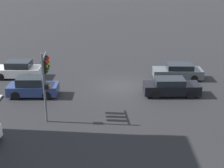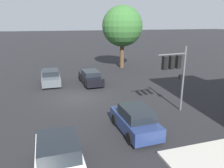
{
  "view_description": "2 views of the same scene",
  "coord_description": "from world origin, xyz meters",
  "views": [
    {
      "loc": [
        0.46,
        25.47,
        9.54
      ],
      "look_at": [
        0.73,
        4.49,
        1.82
      ],
      "focal_mm": 50.0,
      "sensor_mm": 36.0,
      "label": 1
    },
    {
      "loc": [
        17.86,
        -2.45,
        6.3
      ],
      "look_at": [
        2.55,
        2.33,
        1.71
      ],
      "focal_mm": 35.0,
      "sensor_mm": 36.0,
      "label": 2
    }
  ],
  "objects": [
    {
      "name": "crossing_car_0",
      "position": [
        -3.98,
        2.03,
        0.69
      ],
      "size": [
        4.5,
        1.94,
        1.42
      ],
      "rotation": [
        0.0,
        0.0,
        3.17
      ],
      "color": "black",
      "rests_on": "ground_plane"
    },
    {
      "name": "ground_plane",
      "position": [
        0.0,
        0.0,
        0.0
      ],
      "size": [
        300.0,
        300.0,
        0.0
      ],
      "primitive_type": "plane",
      "color": "black"
    },
    {
      "name": "crossing_car_2",
      "position": [
        -5.27,
        -1.98,
        0.69
      ],
      "size": [
        4.48,
        1.96,
        1.43
      ],
      "rotation": [
        0.0,
        0.0,
        -0.01
      ],
      "color": "#4C5156",
      "rests_on": "ground_plane"
    },
    {
      "name": "street_tree",
      "position": [
        -10.93,
        8.02,
        5.7
      ],
      "size": [
        5.49,
        5.49,
        8.47
      ],
      "color": "#4C3823",
      "rests_on": "ground_plane"
    },
    {
      "name": "crossing_car_1",
      "position": [
        7.1,
        2.34,
        0.74
      ],
      "size": [
        3.97,
        1.94,
        1.59
      ],
      "rotation": [
        0.0,
        0.0,
        3.16
      ],
      "color": "navy",
      "rests_on": "ground_plane"
    },
    {
      "name": "traffic_signal",
      "position": [
        5.1,
        6.03,
        3.33
      ],
      "size": [
        0.75,
        2.41,
        4.7
      ],
      "rotation": [
        0.0,
        0.0,
        3.25
      ],
      "color": "#515456",
      "rests_on": "ground_plane"
    },
    {
      "name": "crossing_car_3",
      "position": [
        9.62,
        -2.21,
        0.75
      ],
      "size": [
        4.27,
        2.02,
        1.59
      ],
      "rotation": [
        0.0,
        0.0,
        -0.0
      ],
      "color": "silver",
      "rests_on": "ground_plane"
    }
  ]
}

